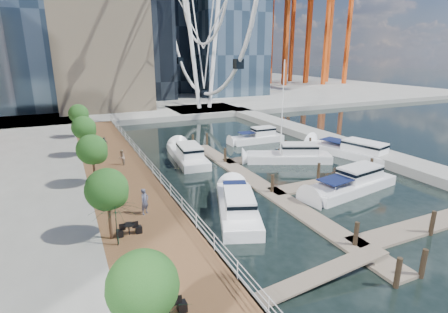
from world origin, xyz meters
name	(u,v)px	position (x,y,z in m)	size (l,w,h in m)	color
ground	(298,243)	(0.00, 0.00, 0.00)	(520.00, 520.00, 0.00)	black
boardwalk	(122,183)	(-9.00, 15.00, 0.50)	(6.00, 60.00, 1.00)	brown
seawall	(154,179)	(-6.00, 15.00, 0.50)	(0.25, 60.00, 1.00)	#595954
land_far	(106,91)	(0.00, 102.00, 0.50)	(200.00, 114.00, 1.00)	gray
breakwater	(330,140)	(20.00, 20.00, 0.50)	(4.00, 60.00, 1.00)	gray
pier	(204,110)	(14.00, 52.00, 0.50)	(14.00, 12.00, 1.00)	gray
railing	(153,169)	(-6.10, 15.00, 1.52)	(0.10, 60.00, 1.05)	white
floating_docks	(304,174)	(7.97, 9.98, 0.49)	(16.00, 34.00, 2.60)	#6D6051
port_cranes	(295,31)	(67.67, 95.67, 20.00)	(40.00, 52.00, 38.00)	#D84C14
street_trees	(92,150)	(-11.40, 14.00, 4.29)	(2.60, 42.60, 4.60)	#3F2B1C
cafe_tables	(149,284)	(-10.40, -2.00, 1.37)	(2.50, 13.70, 0.74)	black
yacht_foreground	(350,191)	(9.88, 5.53, 0.00)	(2.90, 10.81, 2.15)	silver
pedestrian_near	(145,201)	(-8.69, 6.60, 1.97)	(0.70, 0.46, 1.93)	#4D5067
pedestrian_mid	(122,158)	(-8.31, 19.00, 1.82)	(0.80, 0.62, 1.64)	gray
pedestrian_far	(105,143)	(-9.18, 26.11, 1.76)	(0.89, 0.37, 1.52)	#31373E
moored_yachts	(292,167)	(9.11, 13.51, 0.00)	(26.39, 37.85, 11.50)	silver
cafe_seating	(142,273)	(-10.75, -2.24, 2.24)	(4.89, 14.08, 2.73)	#103B1A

